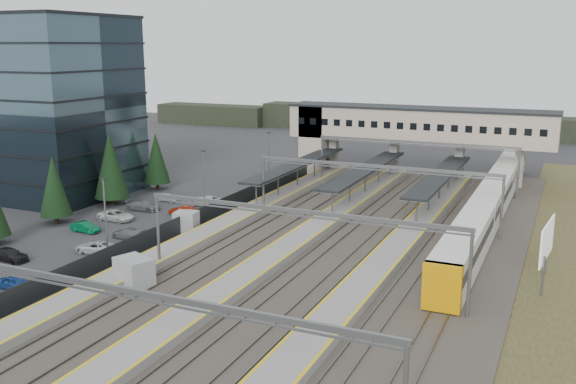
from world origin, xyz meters
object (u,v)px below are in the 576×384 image
at_px(footbridge, 400,128).
at_px(relay_cabin_far, 186,222).
at_px(relay_cabin_near, 134,273).
at_px(billboard, 547,243).
at_px(office_building, 35,106).
at_px(train, 492,201).

bearing_deg(footbridge, relay_cabin_far, -110.07).
relative_size(relay_cabin_near, billboard, 0.58).
bearing_deg(footbridge, relay_cabin_near, -99.14).
bearing_deg(office_building, train, 10.26).
distance_m(office_building, relay_cabin_far, 32.75).
bearing_deg(relay_cabin_far, office_building, 163.77).
bearing_deg(relay_cabin_near, relay_cabin_far, 107.96).
distance_m(office_building, relay_cabin_near, 44.21).
bearing_deg(train, footbridge, 130.41).
bearing_deg(billboard, office_building, 171.42).
height_order(relay_cabin_near, footbridge, footbridge).
height_order(train, billboard, billboard).
xyz_separation_m(office_building, billboard, (66.92, -10.10, -8.35)).
bearing_deg(billboard, train, 108.27).
height_order(relay_cabin_far, footbridge, footbridge).
bearing_deg(relay_cabin_far, footbridge, 69.93).
distance_m(office_building, footbridge, 53.18).
xyz_separation_m(train, billboard, (6.92, -20.96, 1.69)).
bearing_deg(office_building, relay_cabin_far, -16.23).
relative_size(relay_cabin_far, footbridge, 0.07).
bearing_deg(relay_cabin_far, train, 32.64).
height_order(footbridge, train, footbridge).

